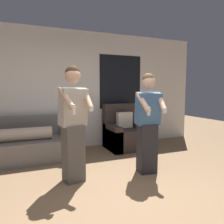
# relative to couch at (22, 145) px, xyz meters

# --- Properties ---
(ground_plane) EXTENTS (14.00, 14.00, 0.00)m
(ground_plane) POSITION_rel_couch_xyz_m (1.06, -2.32, -0.29)
(ground_plane) COLOR #846647
(wall_back) EXTENTS (6.61, 0.07, 2.70)m
(wall_back) POSITION_rel_couch_xyz_m (1.08, 0.52, 1.06)
(wall_back) COLOR silver
(wall_back) RESTS_ON ground_plane
(couch) EXTENTS (2.10, 0.97, 0.82)m
(couch) POSITION_rel_couch_xyz_m (0.00, 0.00, 0.00)
(couch) COLOR slate
(couch) RESTS_ON ground_plane
(armchair) EXTENTS (0.83, 0.80, 1.03)m
(armchair) POSITION_rel_couch_xyz_m (2.21, -0.01, 0.05)
(armchair) COLOR #332823
(armchair) RESTS_ON ground_plane
(person_left) EXTENTS (0.45, 0.53, 1.70)m
(person_left) POSITION_rel_couch_xyz_m (0.72, -1.39, 0.59)
(person_left) COLOR #56514C
(person_left) RESTS_ON ground_plane
(person_right) EXTENTS (0.43, 0.51, 1.62)m
(person_right) POSITION_rel_couch_xyz_m (1.90, -1.50, 0.54)
(person_right) COLOR #28282D
(person_right) RESTS_ON ground_plane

